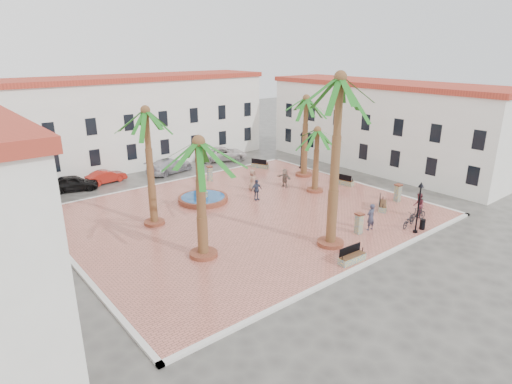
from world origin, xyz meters
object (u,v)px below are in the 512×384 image
Objects in this scene: lamppost_s at (419,199)px; bench_s at (352,258)px; palm_sw at (199,157)px; bicycle_a at (409,221)px; pedestrian_fountain_a at (252,180)px; car_silver at (170,166)px; bench_ne at (260,165)px; fountain at (203,198)px; pedestrian_north at (200,181)px; palm_nw at (146,123)px; bench_se at (382,205)px; bench_e at (343,181)px; car_red at (106,177)px; palm_s at (339,96)px; bicycle_b at (418,214)px; bollard_se at (359,223)px; bollard_n at (210,173)px; palm_e at (317,138)px; cyclist_a at (371,217)px; bollard_e at (398,193)px; litter_bin at (422,224)px; car_white at (223,154)px; pedestrian_fountain_b at (256,190)px; car_black at (73,183)px; pedestrian_east at (285,178)px; palm_ne at (306,108)px; cyclist_b at (418,205)px; lamppost_e at (302,144)px.

bench_s is at bearing 179.84° from lamppost_s.
palm_sw is 15.86m from bicycle_a.
car_silver is (-2.69, 10.28, -0.36)m from pedestrian_fountain_a.
palm_sw is at bearing 106.01° from bench_ne.
fountain is 2.51× the size of pedestrian_north.
bench_se is (15.36, -8.64, -7.04)m from palm_nw.
bench_e is 0.55× the size of car_red.
palm_s is 6.14× the size of bicycle_a.
bollard_se is at bearing 85.72° from bicycle_b.
palm_nw is 5.21× the size of pedestrian_north.
palm_e is at bearing -56.94° from bollard_n.
bicycle_b is at bearing 170.09° from cyclist_a.
bench_s is at bearing -158.76° from bollard_e.
palm_nw reaches higher than litter_bin.
bicycle_a is 24.46m from car_silver.
car_white is at bearing 10.78° from bicycle_b.
bicycle_b is 0.96× the size of pedestrian_fountain_b.
bicycle_a is (-0.69, -9.74, -4.29)m from palm_e.
car_silver reaches higher than bench_e.
bench_s is 0.98× the size of bench_se.
car_black is at bearing 49.50° from bench_ne.
pedestrian_fountain_b reaches higher than bench_e.
pedestrian_north is at bearing -131.06° from pedestrian_east.
palm_ne is 15.44m from bollard_se.
palm_e is at bearing 16.62° from palm_sw.
palm_sw is at bearing 165.49° from car_white.
fountain is 5.53× the size of litter_bin.
cyclist_b is at bearing -125.23° from car_black.
car_red is at bearing 84.41° from palm_nw.
palm_nw is 11.48× the size of litter_bin.
pedestrian_fountain_a is at bearing -163.24° from lamppost_e.
palm_s is 14.72× the size of litter_bin.
palm_sw is 4.42× the size of bicycle_b.
palm_sw is at bearing 137.30° from bench_se.
bench_se is at bearing 28.51° from bench_s.
litter_bin is (-3.81, -10.30, 0.08)m from bench_e.
bicycle_b is at bearing 10.52° from bench_s.
bench_s is 12.20m from bollard_e.
cyclist_a is at bearing -115.77° from palm_ne.
pedestrian_north reaches higher than car_red.
palm_s is at bearing 158.04° from lamppost_s.
bench_e is (12.61, -4.39, 0.00)m from fountain.
cyclist_a reaches higher than pedestrian_east.
car_white is at bearing 56.64° from bench_se.
car_white is at bearing -98.00° from car_silver.
bench_s is 0.44× the size of car_black.
palm_e is at bearing -24.09° from fountain.
bollard_e is 21.07m from car_white.
bicycle_b reaches higher than bench_s.
bollard_n is (-9.02, 8.80, 0.47)m from bench_e.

